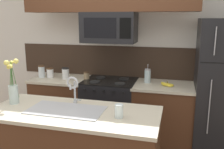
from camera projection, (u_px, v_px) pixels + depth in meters
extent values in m
cube|color=silver|center=(135.00, 52.00, 3.84)|extent=(5.20, 0.10, 2.60)
cube|color=#332319|center=(115.00, 61.00, 3.90)|extent=(3.18, 0.01, 0.48)
cube|color=#4C2B19|center=(62.00, 107.00, 3.94)|extent=(0.81, 0.62, 0.88)
cube|color=beige|center=(61.00, 79.00, 3.84)|extent=(0.84, 0.65, 0.03)
cube|color=#4C2B19|center=(163.00, 117.00, 3.55)|extent=(0.80, 0.62, 0.88)
cube|color=beige|center=(164.00, 86.00, 3.45)|extent=(0.83, 0.65, 0.03)
cube|color=black|center=(110.00, 110.00, 3.75)|extent=(0.76, 0.62, 0.91)
cube|color=black|center=(110.00, 81.00, 3.64)|extent=(0.76, 0.62, 0.01)
cylinder|color=black|center=(95.00, 82.00, 3.56)|extent=(0.15, 0.15, 0.01)
cylinder|color=black|center=(120.00, 83.00, 3.47)|extent=(0.15, 0.15, 0.01)
cylinder|color=black|center=(101.00, 77.00, 3.82)|extent=(0.15, 0.15, 0.01)
cylinder|color=black|center=(124.00, 79.00, 3.72)|extent=(0.15, 0.15, 0.01)
cylinder|color=black|center=(84.00, 90.00, 3.42)|extent=(0.03, 0.02, 0.03)
cylinder|color=black|center=(94.00, 91.00, 3.39)|extent=(0.03, 0.02, 0.03)
cylinder|color=black|center=(103.00, 91.00, 3.35)|extent=(0.03, 0.02, 0.03)
cylinder|color=black|center=(113.00, 92.00, 3.32)|extent=(0.03, 0.02, 0.03)
cylinder|color=black|center=(123.00, 93.00, 3.28)|extent=(0.03, 0.02, 0.03)
cube|color=black|center=(109.00, 28.00, 3.46)|extent=(0.74, 0.40, 0.41)
cube|color=black|center=(100.00, 28.00, 3.28)|extent=(0.45, 0.00, 0.27)
cube|color=black|center=(125.00, 28.00, 3.20)|extent=(0.15, 0.00, 0.27)
cylinder|color=#99999E|center=(215.00, 41.00, 2.83)|extent=(0.01, 0.01, 0.33)
cylinder|color=#99999E|center=(209.00, 107.00, 3.01)|extent=(0.01, 0.01, 0.69)
cylinder|color=silver|center=(42.00, 72.00, 3.86)|extent=(0.10, 0.10, 0.17)
cylinder|color=#4C331E|center=(41.00, 66.00, 3.84)|extent=(0.10, 0.10, 0.02)
cylinder|color=silver|center=(50.00, 73.00, 3.85)|extent=(0.10, 0.10, 0.14)
cylinder|color=#4C331E|center=(50.00, 69.00, 3.84)|extent=(0.10, 0.10, 0.02)
cylinder|color=silver|center=(66.00, 74.00, 3.76)|extent=(0.11, 0.11, 0.16)
cylinder|color=black|center=(65.00, 68.00, 3.74)|extent=(0.10, 0.10, 0.02)
cylinder|color=#997F5B|center=(87.00, 76.00, 3.73)|extent=(0.08, 0.08, 0.10)
cylinder|color=#4C331E|center=(86.00, 72.00, 3.72)|extent=(0.08, 0.08, 0.01)
ellipsoid|color=yellow|center=(166.00, 85.00, 3.37)|extent=(0.16, 0.13, 0.06)
ellipsoid|color=yellow|center=(167.00, 84.00, 3.39)|extent=(0.18, 0.09, 0.07)
ellipsoid|color=yellow|center=(167.00, 85.00, 3.37)|extent=(0.17, 0.04, 0.05)
ellipsoid|color=yellow|center=(168.00, 84.00, 3.38)|extent=(0.18, 0.08, 0.07)
ellipsoid|color=yellow|center=(168.00, 85.00, 3.37)|extent=(0.17, 0.12, 0.05)
cylinder|color=brown|center=(167.00, 82.00, 3.37)|extent=(0.02, 0.02, 0.03)
cylinder|color=silver|center=(148.00, 76.00, 3.55)|extent=(0.09, 0.09, 0.18)
cylinder|color=#A3A3AA|center=(148.00, 70.00, 3.52)|extent=(0.08, 0.08, 0.02)
cylinder|color=#A3A3AA|center=(148.00, 67.00, 3.52)|extent=(0.01, 0.01, 0.05)
sphere|color=#A3A3AA|center=(148.00, 65.00, 3.51)|extent=(0.02, 0.02, 0.02)
cube|color=beige|center=(73.00, 113.00, 2.48)|extent=(1.71, 0.75, 0.03)
cube|color=#ADAFB5|center=(66.00, 110.00, 2.49)|extent=(0.76, 0.40, 0.01)
cube|color=#ADAFB5|center=(50.00, 116.00, 2.56)|extent=(0.30, 0.30, 0.15)
cube|color=#ADAFB5|center=(82.00, 119.00, 2.47)|extent=(0.30, 0.30, 0.15)
cylinder|color=#B7BABF|center=(75.00, 102.00, 2.72)|extent=(0.04, 0.04, 0.02)
cylinder|color=#B7BABF|center=(75.00, 91.00, 2.69)|extent=(0.02, 0.02, 0.22)
torus|color=#B7BABF|center=(72.00, 83.00, 2.61)|extent=(0.13, 0.02, 0.13)
cylinder|color=#B7BABF|center=(70.00, 87.00, 2.57)|extent=(0.02, 0.02, 0.06)
cube|color=#B7BABF|center=(78.00, 100.00, 2.70)|extent=(0.07, 0.01, 0.01)
cylinder|color=silver|center=(119.00, 111.00, 2.30)|extent=(0.08, 0.08, 0.13)
cylinder|color=silver|center=(14.00, 94.00, 2.68)|extent=(0.10, 0.10, 0.20)
cylinder|color=silver|center=(14.00, 100.00, 2.69)|extent=(0.09, 0.09, 0.06)
cylinder|color=#386B2D|center=(11.00, 83.00, 2.65)|extent=(0.03, 0.01, 0.34)
sphere|color=#EFE066|center=(9.00, 67.00, 2.61)|extent=(0.04, 0.04, 0.04)
cylinder|color=#386B2D|center=(10.00, 81.00, 2.62)|extent=(0.03, 0.05, 0.39)
sphere|color=#EFE066|center=(6.00, 63.00, 2.56)|extent=(0.06, 0.06, 0.06)
cylinder|color=#386B2D|center=(12.00, 83.00, 2.63)|extent=(0.02, 0.03, 0.35)
sphere|color=#EFE066|center=(11.00, 66.00, 2.58)|extent=(0.04, 0.04, 0.04)
cylinder|color=#386B2D|center=(13.00, 80.00, 2.67)|extent=(0.03, 0.05, 0.38)
sphere|color=#EFE066|center=(12.00, 63.00, 2.65)|extent=(0.04, 0.04, 0.04)
cylinder|color=#386B2D|center=(15.00, 80.00, 2.65)|extent=(0.05, 0.03, 0.40)
sphere|color=#EFE066|center=(16.00, 61.00, 2.61)|extent=(0.05, 0.05, 0.05)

